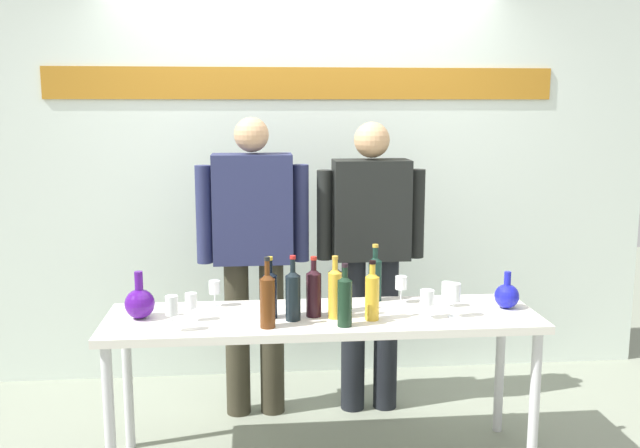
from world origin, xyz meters
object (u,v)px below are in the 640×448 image
wine_bottle_7 (335,288)px  wine_bottle_3 (375,276)px  presenter_left (253,247)px  wine_glass_left_2 (214,288)px  wine_glass_left_0 (191,302)px  wine_glass_left_1 (172,307)px  wine_bottle_4 (335,291)px  wine_bottle_2 (293,294)px  wine_bottle_6 (372,294)px  display_table (323,328)px  wine_bottle_5 (270,292)px  wine_glass_right_2 (401,284)px  wine_glass_right_1 (427,298)px  wine_glass_right_0 (447,290)px  decanter_blue_left (140,303)px  wine_bottle_0 (314,291)px  decanter_blue_right (507,295)px  presenter_right (371,247)px  wine_glass_right_3 (454,293)px  wine_bottle_8 (267,299)px  wine_bottle_1 (345,299)px

wine_bottle_7 → wine_bottle_3: bearing=39.3°
presenter_left → wine_glass_left_2: bearing=-115.7°
wine_glass_left_0 → wine_glass_left_1: bearing=-115.6°
presenter_left → wine_bottle_4: (0.39, -0.67, -0.09)m
wine_bottle_2 → wine_bottle_6: bearing=-4.4°
display_table → wine_bottle_2: size_ratio=6.70×
wine_bottle_5 → wine_glass_right_2: bearing=15.9°
display_table → wine_bottle_7: 0.21m
wine_glass_left_1 → wine_glass_right_1: bearing=4.1°
wine_glass_right_0 → display_table: bearing=-173.6°
wine_bottle_4 → decanter_blue_left: bearing=174.9°
wine_bottle_5 → wine_bottle_0: bearing=1.5°
decanter_blue_right → wine_glass_left_2: decanter_blue_right is taller
presenter_right → wine_glass_right_1: (0.16, -0.72, -0.10)m
wine_bottle_4 → wine_glass_right_2: wine_bottle_4 is taller
wine_glass_right_2 → wine_glass_right_3: (0.20, -0.27, 0.02)m
decanter_blue_right → wine_bottle_5: size_ratio=0.63×
presenter_right → wine_bottle_7: bearing=-115.4°
wine_bottle_4 → wine_bottle_8: size_ratio=0.92×
presenter_left → wine_glass_right_1: bearing=-40.9°
decanter_blue_left → wine_glass_left_2: (0.35, 0.17, 0.02)m
wine_glass_right_3 → presenter_left: bearing=143.6°
display_table → wine_bottle_1: (0.08, -0.19, 0.20)m
decanter_blue_left → wine_glass_right_3: (1.51, -0.12, 0.04)m
wine_glass_left_2 → wine_glass_right_2: bearing=-1.6°
wine_glass_right_2 → wine_glass_left_2: bearing=178.4°
wine_bottle_0 → wine_bottle_2: 0.12m
wine_bottle_0 → wine_glass_right_2: bearing=21.9°
display_table → wine_bottle_0: 0.21m
presenter_left → wine_glass_left_2: presenter_left is taller
wine_glass_left_2 → wine_glass_right_3: bearing=-14.2°
wine_bottle_1 → wine_bottle_8: bearing=177.8°
decanter_blue_right → wine_bottle_6: size_ratio=0.65×
wine_bottle_5 → wine_bottle_7: size_ratio=1.06×
wine_bottle_1 → wine_glass_left_0: bearing=168.4°
presenter_right → wine_bottle_0: presenter_right is taller
wine_bottle_3 → wine_glass_left_2: size_ratio=2.23×
display_table → wine_bottle_1: size_ratio=7.11×
wine_bottle_7 → wine_glass_left_2: size_ratio=2.12×
display_table → wine_bottle_0: wine_bottle_0 is taller
wine_bottle_6 → wine_glass_right_0: bearing=22.8°
wine_bottle_1 → wine_bottle_6: 0.17m
wine_bottle_3 → wine_glass_right_2: size_ratio=2.13×
wine_bottle_8 → wine_glass_right_1: bearing=4.9°
decanter_blue_left → wine_bottle_1: size_ratio=0.78×
wine_glass_left_2 → wine_glass_right_1: size_ratio=0.96×
wine_glass_right_1 → wine_bottle_7: bearing=161.2°
wine_bottle_0 → wine_glass_left_0: size_ratio=2.18×
wine_bottle_7 → wine_glass_left_2: (-0.60, 0.16, -0.03)m
wine_glass_left_2 → wine_bottle_7: bearing=-14.7°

